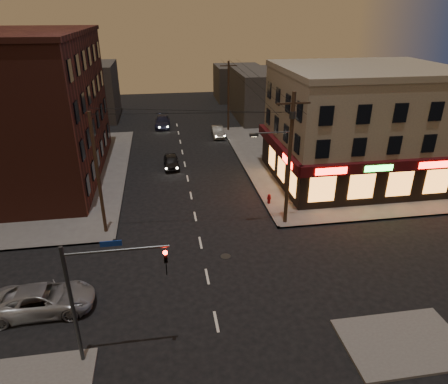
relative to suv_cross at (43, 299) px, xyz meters
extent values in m
plane|color=black|center=(9.23, 1.63, -0.76)|extent=(120.00, 120.00, 0.00)
cube|color=#514F4C|center=(27.23, 20.63, -0.68)|extent=(24.00, 28.00, 0.15)
cube|color=#514F4C|center=(-8.77, 20.63, -0.68)|extent=(24.00, 28.00, 0.15)
cube|color=gray|center=(25.23, 15.13, 4.39)|extent=(15.00, 12.00, 10.00)
cube|color=gray|center=(25.23, 15.13, 9.64)|extent=(15.20, 12.20, 0.50)
cube|color=black|center=(25.23, 9.18, 1.09)|extent=(15.12, 0.25, 3.40)
cube|color=black|center=(17.78, 15.13, 1.09)|extent=(0.25, 12.12, 3.40)
cube|color=#39090C|center=(25.23, 8.88, 2.89)|extent=(15.60, 0.50, 0.90)
cube|color=#39090C|center=(17.48, 15.13, 2.89)|extent=(0.50, 12.60, 0.90)
cube|color=#FF140C|center=(19.93, 8.61, 2.89)|extent=(2.60, 0.06, 0.55)
cube|color=#FF140C|center=(28.73, 8.61, 2.89)|extent=(2.60, 0.06, 0.55)
cube|color=#26FF3F|center=(23.93, 8.61, 2.89)|extent=(2.40, 0.06, 0.50)
cube|color=#FF140C|center=(17.21, 11.33, 2.89)|extent=(0.06, 2.60, 0.55)
cube|color=orange|center=(24.63, 9.03, 1.19)|extent=(12.40, 0.08, 2.20)
cube|color=orange|center=(17.63, 14.13, 1.19)|extent=(0.08, 8.40, 2.20)
cube|color=#481F17|center=(-5.27, 20.63, 5.89)|extent=(12.00, 20.00, 13.00)
cube|color=#3F3D3A|center=(23.23, 39.63, 2.74)|extent=(10.00, 12.00, 7.00)
cube|color=#3F3D3A|center=(-3.77, 43.63, 3.24)|extent=(9.00, 10.00, 8.00)
cube|color=#3F3D3A|center=(21.23, 53.63, 2.24)|extent=(8.00, 8.00, 6.00)
cylinder|color=#382619|center=(16.03, 7.43, 4.39)|extent=(0.28, 0.28, 10.00)
cube|color=#382619|center=(16.03, 7.43, 8.59)|extent=(2.40, 0.12, 0.12)
cylinder|color=#333538|center=(16.03, 7.43, 7.79)|extent=(0.44, 0.44, 0.50)
cylinder|color=#333538|center=(14.73, 7.43, 6.59)|extent=(2.60, 0.10, 0.10)
cube|color=#333538|center=(13.33, 7.43, 6.49)|extent=(0.60, 0.25, 0.18)
cube|color=#FFD88C|center=(13.33, 7.43, 6.39)|extent=(0.35, 0.15, 0.04)
cylinder|color=#382619|center=(16.03, 33.63, 3.89)|extent=(0.26, 0.26, 9.00)
cylinder|color=#382619|center=(2.43, 8.13, 3.89)|extent=(0.24, 0.24, 9.00)
cylinder|color=#333538|center=(2.63, -3.97, 2.44)|extent=(0.18, 0.18, 6.40)
cylinder|color=#333538|center=(4.83, -3.97, 5.24)|extent=(4.40, 0.12, 0.12)
imported|color=black|center=(6.83, -3.97, 4.74)|extent=(0.16, 0.20, 1.00)
sphere|color=#FF0C05|center=(6.83, -4.09, 4.99)|extent=(0.20, 0.20, 0.20)
cube|color=navy|center=(4.63, -3.97, 5.59)|extent=(0.90, 0.05, 0.25)
imported|color=gray|center=(0.00, 0.00, 0.00)|extent=(5.49, 2.60, 1.52)
imported|color=black|center=(7.80, 20.83, -0.10)|extent=(1.65, 3.91, 1.32)
imported|color=#65645E|center=(14.18, 31.05, -0.09)|extent=(1.54, 4.10, 1.34)
imported|color=#191C33|center=(7.21, 36.95, -0.03)|extent=(2.25, 5.12, 1.47)
cylinder|color=maroon|center=(15.63, 10.75, -0.27)|extent=(0.31, 0.31, 0.68)
sphere|color=maroon|center=(15.63, 10.75, 0.10)|extent=(0.27, 0.27, 0.27)
cylinder|color=maroon|center=(15.63, 10.75, -0.13)|extent=(0.39, 0.24, 0.14)
cylinder|color=maroon|center=(15.63, 10.75, -0.13)|extent=(0.24, 0.39, 0.14)
camera|label=1|loc=(7.04, -18.69, 14.49)|focal=32.00mm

